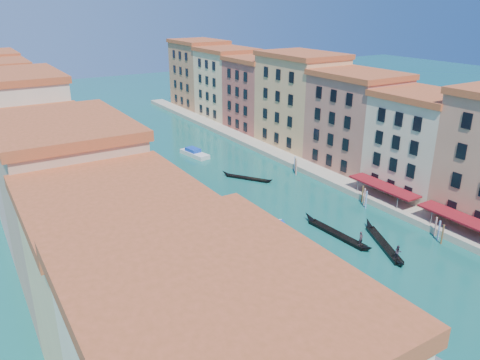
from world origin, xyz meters
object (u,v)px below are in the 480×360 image
object	(u,v)px
vaporetto_near	(372,356)
vaporetto_far	(155,191)
gondola_fore	(337,233)
gondola_right	(385,244)

from	to	relation	value
vaporetto_near	vaporetto_far	world-z (taller)	vaporetto_far
vaporetto_near	vaporetto_far	size ratio (longest dim) A/B	0.98
vaporetto_far	gondola_fore	world-z (taller)	vaporetto_far
vaporetto_near	vaporetto_far	xyz separation A→B (m)	(-1.80, 46.83, 0.02)
vaporetto_near	vaporetto_far	distance (m)	46.87
vaporetto_far	gondola_fore	size ratio (longest dim) A/B	1.60
vaporetto_near	gondola_right	world-z (taller)	vaporetto_near
vaporetto_near	gondola_fore	bearing A→B (deg)	44.18
vaporetto_far	gondola_fore	bearing A→B (deg)	-70.85
gondola_fore	gondola_right	xyz separation A→B (m)	(3.23, -5.84, 0.05)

